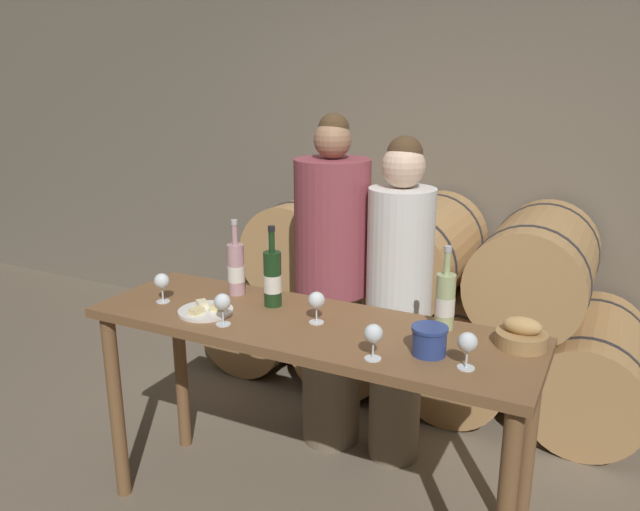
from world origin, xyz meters
TOP-DOWN VIEW (x-y plane):
  - stone_wall_back at (0.00, 2.08)m, footprint 10.00×0.12m
  - barrel_stack at (0.00, 1.47)m, footprint 2.66×0.98m
  - tasting_table at (0.00, 0.00)m, footprint 1.84×0.58m
  - person_left at (-0.19, 0.63)m, footprint 0.37×0.37m
  - person_right at (0.16, 0.63)m, footprint 0.31×0.31m
  - wine_bottle_red at (-0.22, 0.11)m, footprint 0.08×0.08m
  - wine_bottle_white at (0.51, 0.19)m, footprint 0.08×0.08m
  - wine_bottle_rose at (-0.45, 0.16)m, footprint 0.08×0.08m
  - blue_crock at (0.52, -0.07)m, footprint 0.13×0.13m
  - bread_basket at (0.81, 0.15)m, footprint 0.19×0.19m
  - cheese_plate at (-0.43, -0.10)m, footprint 0.23×0.23m
  - wine_glass_far_left at (-0.67, -0.07)m, footprint 0.07×0.07m
  - wine_glass_left at (-0.29, -0.17)m, footprint 0.07×0.07m
  - wine_glass_center at (0.03, 0.01)m, footprint 0.07×0.07m
  - wine_glass_right at (0.36, -0.19)m, footprint 0.07×0.07m
  - wine_glass_far_right at (0.67, -0.12)m, footprint 0.07×0.07m

SIDE VIEW (x-z plane):
  - barrel_stack at x=0.00m, z-range -0.05..1.13m
  - tasting_table at x=0.00m, z-range 0.33..1.26m
  - person_right at x=0.16m, z-range 0.02..1.66m
  - person_left at x=-0.19m, z-range 0.01..1.73m
  - cheese_plate at x=-0.43m, z-range 0.93..0.96m
  - bread_basket at x=0.81m, z-range 0.92..1.04m
  - blue_crock at x=0.52m, z-range 0.94..1.05m
  - wine_glass_far_left at x=-0.67m, z-range 0.96..1.09m
  - wine_glass_left at x=-0.29m, z-range 0.96..1.09m
  - wine_glass_center at x=0.03m, z-range 0.96..1.09m
  - wine_glass_right at x=0.36m, z-range 0.96..1.09m
  - wine_glass_far_right at x=0.67m, z-range 0.96..1.09m
  - wine_bottle_white at x=0.51m, z-range 0.88..1.22m
  - wine_bottle_rose at x=-0.45m, z-range 0.88..1.23m
  - wine_bottle_red at x=-0.22m, z-range 0.88..1.23m
  - stone_wall_back at x=0.00m, z-range 0.00..3.20m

